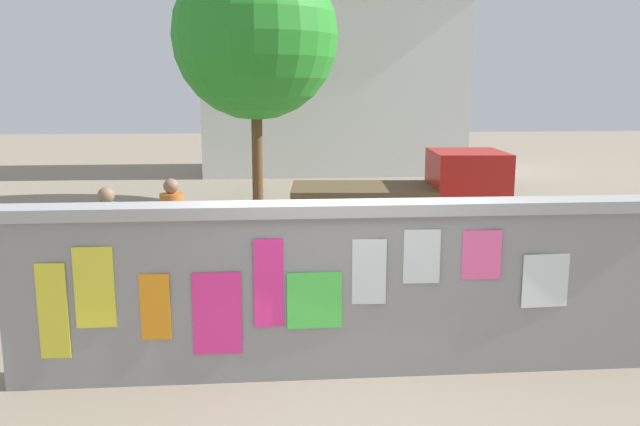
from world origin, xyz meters
The scene contains 9 objects.
ground centered at (0.00, 8.00, 0.00)m, with size 60.00×60.00×0.00m, color gray.
poster_wall centered at (-0.01, 0.00, 0.92)m, with size 6.88×0.42×1.79m.
auto_rickshaw_truck centered at (1.66, 4.64, 0.90)m, with size 3.71×1.79×1.85m.
motorcycle centered at (1.39, 1.31, 0.46)m, with size 1.90×0.56×0.87m.
bicycle_near centered at (-1.53, 1.94, 0.36)m, with size 1.68×0.52×0.95m.
person_walking centered at (-2.89, 2.41, 0.99)m, with size 0.44×0.44×1.62m.
person_bystander centered at (-2.15, 3.19, 0.99)m, with size 0.48×0.48×1.62m.
tree_roadside centered at (-0.98, 10.12, 4.14)m, with size 4.04×4.04×6.17m.
building_background centered at (1.59, 17.10, 3.16)m, with size 9.12×4.48×6.27m.
Camera 1 is at (-0.80, -6.28, 2.88)m, focal length 36.67 mm.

